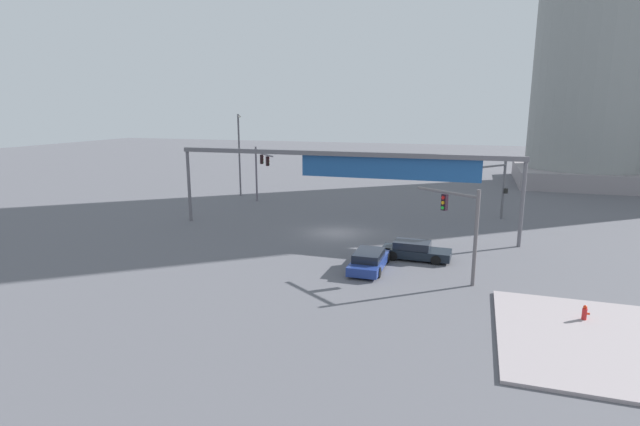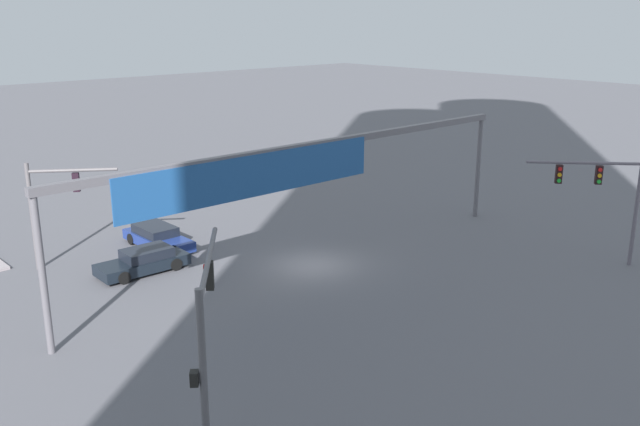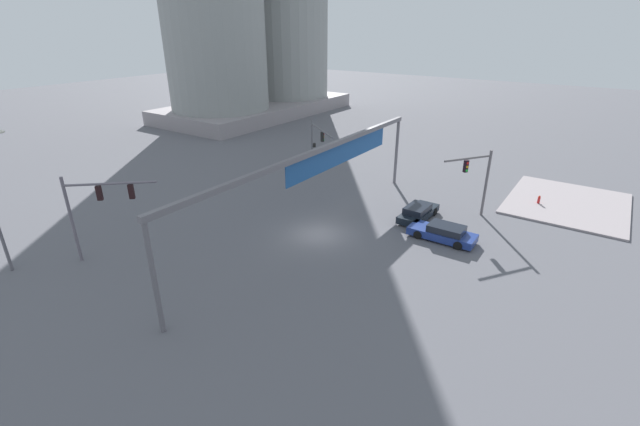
# 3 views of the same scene
# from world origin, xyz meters

# --- Properties ---
(ground_plane) EXTENTS (213.61, 213.61, 0.00)m
(ground_plane) POSITION_xyz_m (0.00, 0.00, 0.00)
(ground_plane) COLOR #5B5A61
(sidewalk_corner) EXTENTS (11.20, 9.39, 0.15)m
(sidewalk_corner) POSITION_xyz_m (17.35, -14.58, 0.07)
(sidewalk_corner) COLOR #9E9396
(sidewalk_corner) RESTS_ON ground
(traffic_signal_near_corner) EXTENTS (3.69, 2.63, 5.52)m
(traffic_signal_near_corner) POSITION_xyz_m (9.86, -8.45, 3.65)
(traffic_signal_near_corner) COLOR #625D60
(traffic_signal_near_corner) RESTS_ON ground
(traffic_signal_opposite_side) EXTENTS (3.94, 4.35, 5.90)m
(traffic_signal_opposite_side) POSITION_xyz_m (-11.11, 9.84, 4.09)
(traffic_signal_opposite_side) COLOR slate
(traffic_signal_opposite_side) RESTS_ON ground
(traffic_signal_cross_street) EXTENTS (4.49, 5.37, 5.32)m
(traffic_signal_cross_street) POSITION_xyz_m (11.93, 8.60, 3.65)
(traffic_signal_cross_street) COLOR #5B5B5F
(traffic_signal_cross_street) RESTS_ON ground
(overhead_sign_gantry) EXTENTS (27.87, 0.43, 6.56)m
(overhead_sign_gantry) POSITION_xyz_m (1.28, 0.46, 5.59)
(overhead_sign_gantry) COLOR slate
(overhead_sign_gantry) RESTS_ON ground
(sedan_car_approaching) EXTENTS (1.96, 4.83, 1.21)m
(sedan_car_approaching) POSITION_xyz_m (4.43, -7.92, 0.58)
(sedan_car_approaching) COLOR navy
(sedan_car_approaching) RESTS_ON ground
(sedan_car_waiting_far) EXTENTS (4.58, 1.97, 1.21)m
(sedan_car_waiting_far) POSITION_xyz_m (6.88, -4.95, 0.57)
(sedan_car_waiting_far) COLOR black
(sedan_car_waiting_far) RESTS_ON ground
(fire_hydrant_on_curb) EXTENTS (0.33, 0.22, 0.71)m
(fire_hydrant_on_curb) POSITION_xyz_m (15.69, -12.50, 0.49)
(fire_hydrant_on_curb) COLOR red
(fire_hydrant_on_curb) RESTS_ON sidewalk_corner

